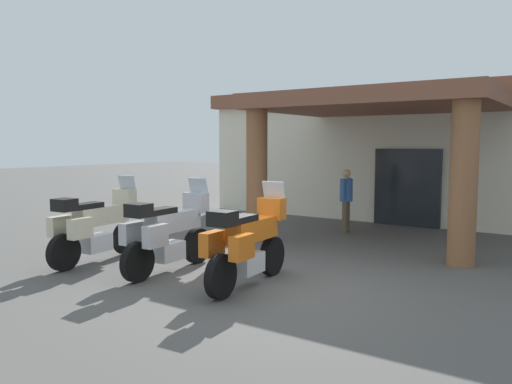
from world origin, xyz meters
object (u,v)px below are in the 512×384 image
object	(u,v)px
pedestrian	(346,196)
motorcycle_orange	(248,243)
motorcycle_cream	(96,226)
motorcycle_silver	(168,233)
motel_building	(436,152)

from	to	relation	value
pedestrian	motorcycle_orange	bearing A→B (deg)	-87.80
motorcycle_cream	motorcycle_silver	distance (m)	1.67
motorcycle_orange	motel_building	bearing A→B (deg)	-5.17
motel_building	motorcycle_cream	size ratio (longest dim) A/B	6.10
motel_building	motorcycle_silver	xyz separation A→B (m)	(-1.83, -10.03, -1.28)
motorcycle_silver	motorcycle_orange	world-z (taller)	same
motorcycle_silver	motorcycle_cream	bearing A→B (deg)	95.29
motorcycle_cream	motorcycle_silver	bearing A→B (deg)	-87.17
motorcycle_cream	motorcycle_orange	world-z (taller)	same
motorcycle_cream	motorcycle_orange	size ratio (longest dim) A/B	1.00
motel_building	motorcycle_silver	bearing A→B (deg)	-100.28
motorcycle_cream	pedestrian	distance (m)	6.24
motorcycle_orange	pedestrian	world-z (taller)	motorcycle_orange
motorcycle_cream	motorcycle_silver	world-z (taller)	same
motel_building	pedestrian	bearing A→B (deg)	-101.77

